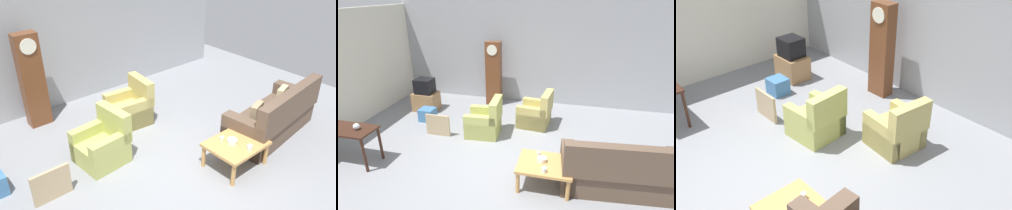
% 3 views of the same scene
% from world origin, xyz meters
% --- Properties ---
extents(ground_plane, '(10.40, 10.40, 0.00)m').
position_xyz_m(ground_plane, '(0.00, 0.00, 0.00)').
color(ground_plane, gray).
extents(garage_door_wall, '(8.40, 0.16, 3.20)m').
position_xyz_m(garage_door_wall, '(0.00, 3.60, 1.60)').
color(garage_door_wall, '#9EA0A5').
rests_on(garage_door_wall, ground_plane).
extents(couch_floral, '(2.18, 1.08, 1.04)m').
position_xyz_m(couch_floral, '(2.17, -0.31, 0.35)').
color(couch_floral, brown).
rests_on(couch_floral, ground_plane).
extents(armchair_olive_near, '(0.85, 0.82, 0.92)m').
position_xyz_m(armchair_olive_near, '(-0.77, 1.11, 0.31)').
color(armchair_olive_near, tan).
rests_on(armchair_olive_near, ground_plane).
extents(armchair_olive_far, '(0.86, 0.84, 0.92)m').
position_xyz_m(armchair_olive_far, '(0.35, 1.88, 0.31)').
color(armchair_olive_far, tan).
rests_on(armchair_olive_far, ground_plane).
extents(coffee_table_wood, '(0.96, 0.76, 0.46)m').
position_xyz_m(coffee_table_wood, '(0.85, -0.47, 0.39)').
color(coffee_table_wood, tan).
rests_on(coffee_table_wood, ground_plane).
extents(console_table_dark, '(1.30, 0.56, 0.76)m').
position_xyz_m(console_table_dark, '(-3.13, -0.68, 0.65)').
color(console_table_dark, '#381E14').
rests_on(console_table_dark, ground_plane).
extents(grandfather_clock, '(0.44, 0.30, 1.91)m').
position_xyz_m(grandfather_clock, '(-1.12, 3.05, 0.96)').
color(grandfather_clock, brown).
rests_on(grandfather_clock, ground_plane).
extents(tv_stand_cabinet, '(0.68, 0.52, 0.53)m').
position_xyz_m(tv_stand_cabinet, '(-2.91, 2.12, 0.26)').
color(tv_stand_cabinet, '#997047').
rests_on(tv_stand_cabinet, ground_plane).
extents(tv_crt, '(0.48, 0.44, 0.42)m').
position_xyz_m(tv_crt, '(-2.91, 2.12, 0.74)').
color(tv_crt, black).
rests_on(tv_crt, tv_stand_cabinet).
extents(framed_picture_leaning, '(0.60, 0.05, 0.53)m').
position_xyz_m(framed_picture_leaning, '(-1.86, 0.77, 0.26)').
color(framed_picture_leaning, tan).
rests_on(framed_picture_leaning, ground_plane).
extents(storage_box_blue, '(0.38, 0.36, 0.34)m').
position_xyz_m(storage_box_blue, '(-2.52, 1.46, 0.17)').
color(storage_box_blue, teal).
rests_on(storage_box_blue, ground_plane).
extents(glass_dome_cloche, '(0.13, 0.13, 0.13)m').
position_xyz_m(glass_dome_cloche, '(-2.81, -0.67, 0.82)').
color(glass_dome_cloche, silver).
rests_on(glass_dome_cloche, console_table_dark).
extents(cup_white_porcelain, '(0.09, 0.09, 0.08)m').
position_xyz_m(cup_white_porcelain, '(1.21, -0.22, 0.49)').
color(cup_white_porcelain, white).
rests_on(cup_white_porcelain, coffee_table_wood).
extents(cup_blue_rimmed, '(0.08, 0.08, 0.09)m').
position_xyz_m(cup_blue_rimmed, '(0.86, -0.74, 0.50)').
color(cup_blue_rimmed, silver).
rests_on(cup_blue_rimmed, coffee_table_wood).
extents(cup_cream_tall, '(0.07, 0.07, 0.08)m').
position_xyz_m(cup_cream_tall, '(0.70, -0.28, 0.50)').
color(cup_cream_tall, beige).
rests_on(cup_cream_tall, coffee_table_wood).
extents(bowl_white_stacked, '(0.17, 0.17, 0.08)m').
position_xyz_m(bowl_white_stacked, '(0.79, -0.44, 0.50)').
color(bowl_white_stacked, white).
rests_on(bowl_white_stacked, coffee_table_wood).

